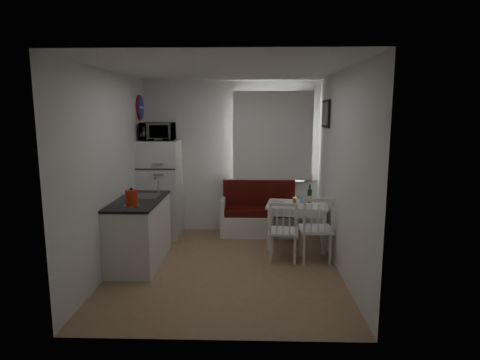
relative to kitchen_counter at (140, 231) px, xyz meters
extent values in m
cube|color=#977250|center=(1.20, -0.16, -0.46)|extent=(3.00, 3.50, 0.02)
cube|color=white|center=(1.20, -0.16, 2.14)|extent=(3.00, 3.50, 0.02)
cube|color=white|center=(1.20, 1.59, 0.84)|extent=(3.00, 0.02, 2.60)
cube|color=white|center=(1.20, -1.91, 0.84)|extent=(3.00, 0.02, 2.60)
cube|color=white|center=(-0.30, -0.16, 0.84)|extent=(0.02, 3.50, 2.60)
cube|color=white|center=(2.70, -0.16, 0.84)|extent=(0.02, 3.50, 2.60)
cube|color=white|center=(1.90, 1.56, 1.17)|extent=(1.22, 0.06, 1.47)
cube|color=white|center=(1.90, 1.49, 1.22)|extent=(1.35, 0.02, 1.50)
cube|color=white|center=(0.00, -0.01, -0.03)|extent=(0.60, 1.30, 0.86)
cube|color=black|center=(0.00, -0.01, 0.43)|extent=(0.62, 1.32, 0.03)
cube|color=#99999E|center=(0.02, 0.24, 0.39)|extent=(0.40, 0.40, 0.10)
cylinder|color=silver|center=(0.18, 0.42, 0.57)|extent=(0.02, 0.02, 0.26)
cylinder|color=#1C29AA|center=(-0.27, 1.29, 1.69)|extent=(0.03, 0.40, 0.40)
cube|color=black|center=(2.67, 0.94, 1.59)|extent=(0.04, 0.52, 0.42)
cube|color=white|center=(1.67, 1.32, -0.28)|extent=(1.29, 0.50, 0.36)
cube|color=#53100D|center=(1.67, 1.32, -0.04)|extent=(1.23, 0.46, 0.12)
cube|color=#53100D|center=(1.67, 1.51, 0.24)|extent=(1.23, 0.10, 0.46)
cube|color=white|center=(2.25, 0.74, 0.21)|extent=(1.00, 0.77, 0.04)
cube|color=white|center=(2.25, 0.74, 0.14)|extent=(0.89, 0.66, 0.11)
cylinder|color=white|center=(2.25, 0.74, -0.13)|extent=(0.05, 0.05, 0.65)
cube|color=white|center=(2.00, 0.17, -0.04)|extent=(0.46, 0.44, 0.04)
cube|color=white|center=(2.00, -0.01, 0.19)|extent=(0.39, 0.09, 0.43)
cube|color=white|center=(2.45, 0.17, 0.00)|extent=(0.44, 0.42, 0.04)
cube|color=white|center=(2.45, -0.02, 0.25)|extent=(0.42, 0.04, 0.46)
cube|color=white|center=(0.02, 1.24, 0.35)|extent=(0.65, 0.65, 1.62)
imported|color=white|center=(0.02, 1.19, 1.31)|extent=(0.52, 0.35, 0.29)
cylinder|color=red|center=(0.05, -0.46, 0.57)|extent=(0.18, 0.18, 0.24)
cylinder|color=orange|center=(2.20, 0.69, 0.28)|extent=(0.05, 0.05, 0.09)
cylinder|color=#81B8DB|center=(2.33, 0.79, 0.29)|extent=(0.07, 0.07, 0.11)
cylinder|color=white|center=(1.95, 0.76, 0.24)|extent=(0.22, 0.22, 0.02)
camera|label=1|loc=(1.54, -5.29, 1.63)|focal=30.00mm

